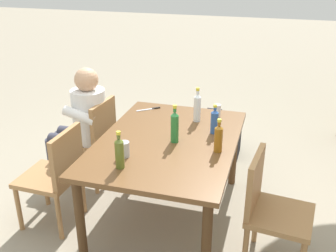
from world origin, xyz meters
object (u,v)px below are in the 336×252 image
object	(u,v)px
bottle_green	(175,126)
cup_steel	(124,149)
dining_table	(168,149)
table_knife	(150,109)
bottle_olive	(119,152)
person_in_white_shirt	(83,120)
cup_glass	(217,110)
bottle_blue	(214,121)
backpack_by_near_side	(231,139)
bottle_clear	(197,107)
bottle_amber	(218,138)
chair_near_right	(56,173)
chair_near_left	(94,138)
backpack_by_far_side	(210,133)
chair_far_right	(270,206)

from	to	relation	value
bottle_green	cup_steel	distance (m)	0.46
dining_table	table_knife	world-z (taller)	table_knife
dining_table	bottle_olive	xyz separation A→B (m)	(0.53, -0.20, 0.20)
person_in_white_shirt	cup_glass	xyz separation A→B (m)	(-0.26, 1.25, 0.14)
bottle_blue	backpack_by_near_side	size ratio (longest dim) A/B	0.61
bottle_clear	bottle_amber	world-z (taller)	bottle_clear
chair_near_right	cup_steel	size ratio (longest dim) A/B	7.39
chair_near_left	bottle_amber	xyz separation A→B (m)	(0.43, 1.27, 0.37)
bottle_green	bottle_amber	bearing A→B (deg)	78.99
dining_table	cup_glass	bearing A→B (deg)	154.05
backpack_by_far_side	chair_near_left	bearing A→B (deg)	-44.78
bottle_blue	bottle_amber	world-z (taller)	bottle_amber
cup_steel	backpack_by_near_side	size ratio (longest dim) A/B	0.28
cup_glass	table_knife	bearing A→B (deg)	-88.94
dining_table	bottle_clear	distance (m)	0.51
chair_near_right	cup_glass	size ratio (longest dim) A/B	7.79
chair_near_right	bottle_amber	world-z (taller)	bottle_amber
bottle_amber	table_knife	bearing A→B (deg)	-131.69
bottle_olive	bottle_blue	size ratio (longest dim) A/B	1.11
backpack_by_near_side	person_in_white_shirt	bearing A→B (deg)	-54.44
cup_steel	bottle_blue	bearing A→B (deg)	136.51
bottle_amber	table_knife	size ratio (longest dim) A/B	1.32
chair_far_right	table_knife	size ratio (longest dim) A/B	4.30
dining_table	chair_near_right	xyz separation A→B (m)	(0.35, -0.85, -0.17)
chair_far_right	bottle_clear	size ratio (longest dim) A/B	2.77
dining_table	chair_near_left	size ratio (longest dim) A/B	1.77
cup_glass	cup_steel	xyz separation A→B (m)	(0.97, -0.53, 0.00)
dining_table	backpack_by_far_side	bearing A→B (deg)	174.65
person_in_white_shirt	backpack_by_near_side	world-z (taller)	person_in_white_shirt
bottle_amber	backpack_by_far_side	size ratio (longest dim) A/B	0.57
bottle_amber	cup_glass	distance (m)	0.72
chair_far_right	bottle_olive	size ratio (longest dim) A/B	3.11
chair_near_right	chair_far_right	distance (m)	1.69
chair_near_left	bottle_amber	distance (m)	1.39
table_knife	person_in_white_shirt	bearing A→B (deg)	-67.43
chair_near_left	chair_near_right	xyz separation A→B (m)	(0.69, 0.00, 0.00)
chair_near_right	person_in_white_shirt	world-z (taller)	person_in_white_shirt
backpack_by_far_side	bottle_olive	bearing A→B (deg)	-9.83
person_in_white_shirt	cup_glass	bearing A→B (deg)	101.84
bottle_blue	backpack_by_near_side	bearing A→B (deg)	178.33
bottle_green	bottle_amber	xyz separation A→B (m)	(0.07, 0.36, -0.02)
chair_far_right	cup_glass	xyz separation A→B (m)	(-0.95, -0.55, 0.31)
chair_near_right	bottle_olive	world-z (taller)	bottle_olive
dining_table	backpack_by_far_side	xyz separation A→B (m)	(-1.32, 0.12, -0.43)
dining_table	bottle_clear	size ratio (longest dim) A/B	4.91
bottle_green	cup_glass	distance (m)	0.68
chair_near_right	cup_glass	bearing A→B (deg)	129.97
chair_near_left	chair_near_right	distance (m)	0.69
chair_near_right	cup_steel	bearing A→B (deg)	88.44
dining_table	bottle_green	world-z (taller)	bottle_green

